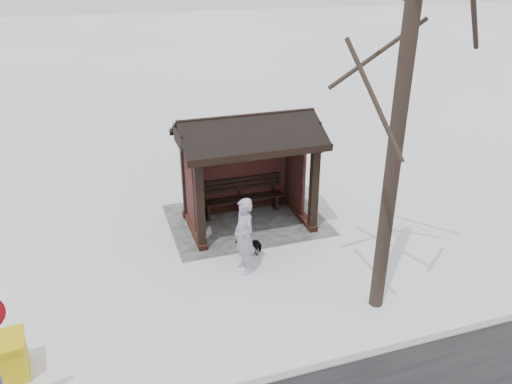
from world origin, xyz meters
TOP-DOWN VIEW (x-y plane):
  - ground at (0.00, 0.00)m, footprint 120.00×120.00m
  - kerb at (0.00, 5.50)m, footprint 120.00×0.15m
  - trampled_patch at (0.00, -0.20)m, footprint 4.20×3.20m
  - bus_shelter at (0.00, -0.16)m, footprint 3.60×2.40m
  - pedestrian at (0.77, 2.15)m, footprint 0.55×0.74m
  - dog at (0.47, 1.56)m, footprint 0.69×0.44m

SIDE VIEW (x-z plane):
  - ground at x=0.00m, z-range 0.00..0.00m
  - trampled_patch at x=0.00m, z-range 0.00..0.02m
  - kerb at x=0.00m, z-range -0.02..0.04m
  - dog at x=0.47m, z-range 0.00..0.53m
  - pedestrian at x=0.77m, z-range 0.00..1.84m
  - bus_shelter at x=0.00m, z-range 0.62..3.71m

